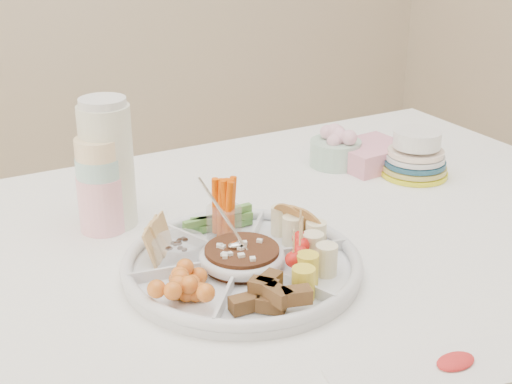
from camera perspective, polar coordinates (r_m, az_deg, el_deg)
party_tray at (r=1.15m, az=-1.13°, el=-5.56°), size 0.44×0.44×0.04m
bean_dip at (r=1.14m, az=-1.13°, el=-5.23°), size 0.14×0.14×0.04m
tortillas at (r=1.23m, az=2.95°, el=-2.49°), size 0.12×0.12×0.06m
carrot_cucumber at (r=1.24m, az=-2.98°, el=-1.16°), size 0.14×0.14×0.11m
pita_raisins at (r=1.17m, az=-7.39°, el=-4.00°), size 0.14×0.14×0.07m
cherries at (r=1.06m, az=-5.90°, el=-7.42°), size 0.14×0.14×0.05m
granola_chunks at (r=1.03m, az=1.09°, el=-8.16°), size 0.13×0.13×0.05m
banana_tomato at (r=1.11m, az=5.44°, el=-4.51°), size 0.13×0.13×0.09m
cup_stack at (r=1.29m, az=-12.43°, el=1.87°), size 0.11×0.11×0.24m
thermos at (r=1.31m, az=-11.80°, el=2.37°), size 0.12×0.12×0.24m
flower_bowl at (r=1.60m, az=6.38°, el=3.61°), size 0.13×0.13×0.09m
napkin_stack at (r=1.62m, az=9.13°, el=2.96°), size 0.16×0.14×0.05m
plate_stack at (r=1.57m, az=12.65°, el=2.86°), size 0.16×0.16×0.09m
placemat at (r=0.97m, az=14.30°, el=-13.79°), size 0.30×0.15×0.01m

